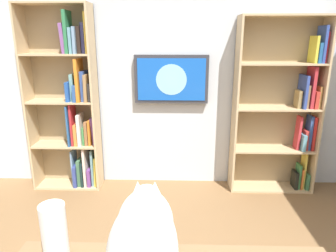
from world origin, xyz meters
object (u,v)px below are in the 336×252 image
Objects in this scene: wall_mounted_tv at (171,79)px; paper_towel_roll at (54,233)px; cat at (144,243)px; bookshelf_left at (285,108)px; bookshelf_right at (71,104)px.

wall_mounted_tv reaches higher than paper_towel_roll.
cat is at bearing 160.63° from paper_towel_roll.
bookshelf_right reaches higher than bookshelf_left.
paper_towel_roll is (1.73, 2.21, -0.06)m from bookshelf_left.
cat is at bearing 60.63° from bookshelf_left.
bookshelf_left is 0.94× the size of bookshelf_right.
bookshelf_left is 2.36× the size of wall_mounted_tv.
bookshelf_left is at bearing -128.02° from paper_towel_roll.
wall_mounted_tv is at bearing -175.65° from bookshelf_right.
bookshelf_right is 1.17m from wall_mounted_tv.
wall_mounted_tv reaches higher than cat.
bookshelf_left is 3.29× the size of cat.
cat is (-1.07, 2.35, -0.03)m from bookshelf_right.
paper_towel_roll is at bearing 106.88° from bookshelf_right.
cat is (0.06, 2.43, -0.30)m from wall_mounted_tv.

